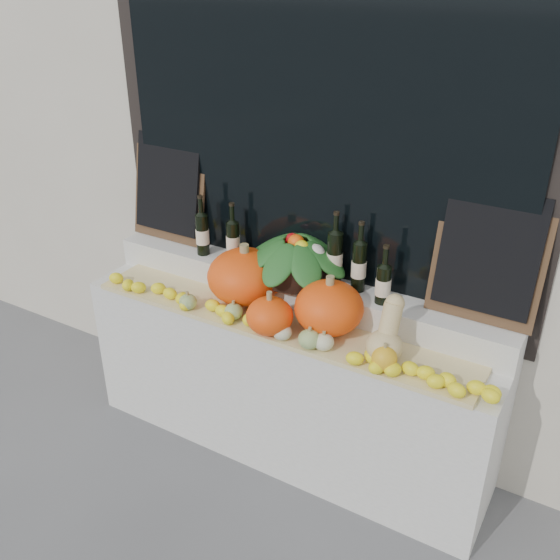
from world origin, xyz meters
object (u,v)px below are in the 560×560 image
(wine_bottle_tall, at_px, (335,258))
(butternut_squash, at_px, (387,336))
(pumpkin_left, at_px, (245,276))
(produce_bowl, at_px, (296,256))
(pumpkin_right, at_px, (329,308))

(wine_bottle_tall, bearing_deg, butternut_squash, -36.77)
(pumpkin_left, xyz_separation_m, butternut_squash, (0.85, -0.13, -0.03))
(produce_bowl, distance_m, wine_bottle_tall, 0.21)
(pumpkin_right, relative_size, wine_bottle_tall, 0.86)
(butternut_squash, height_order, wine_bottle_tall, wine_bottle_tall)
(pumpkin_left, height_order, wine_bottle_tall, wine_bottle_tall)
(pumpkin_right, bearing_deg, butternut_squash, -13.42)
(produce_bowl, bearing_deg, pumpkin_left, -145.72)
(pumpkin_left, relative_size, produce_bowl, 0.67)
(pumpkin_right, distance_m, butternut_squash, 0.34)
(pumpkin_left, bearing_deg, wine_bottle_tall, 23.61)
(produce_bowl, bearing_deg, butternut_squash, -24.06)
(pumpkin_left, relative_size, butternut_squash, 1.34)
(pumpkin_left, height_order, butternut_squash, butternut_squash)
(pumpkin_right, height_order, produce_bowl, produce_bowl)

